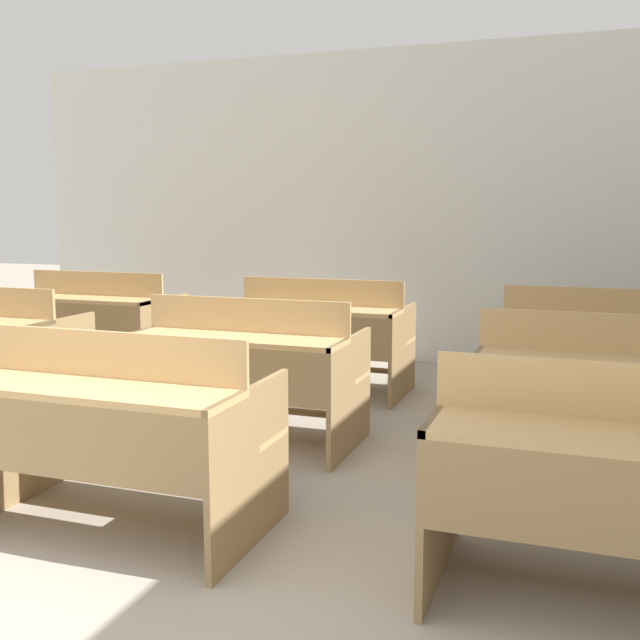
% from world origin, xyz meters
% --- Properties ---
extents(wall_back, '(6.95, 0.06, 2.86)m').
position_xyz_m(wall_back, '(0.00, 5.57, 1.43)').
color(wall_back, silver).
rests_on(wall_back, ground_plane).
extents(bench_front_center, '(1.29, 0.77, 0.88)m').
position_xyz_m(bench_front_center, '(0.09, 1.40, 0.46)').
color(bench_front_center, '#94764C').
rests_on(bench_front_center, ground_plane).
extents(bench_front_right, '(1.29, 0.77, 0.88)m').
position_xyz_m(bench_front_right, '(2.14, 1.42, 0.46)').
color(bench_front_right, '#94754B').
rests_on(bench_front_right, ground_plane).
extents(bench_second_center, '(1.29, 0.77, 0.88)m').
position_xyz_m(bench_second_center, '(0.11, 2.73, 0.46)').
color(bench_second_center, '#97784E').
rests_on(bench_second_center, ground_plane).
extents(bench_second_right, '(1.29, 0.77, 0.88)m').
position_xyz_m(bench_second_right, '(2.12, 2.73, 0.46)').
color(bench_second_right, '#95774D').
rests_on(bench_second_right, ground_plane).
extents(bench_third_left, '(1.29, 0.77, 0.88)m').
position_xyz_m(bench_third_left, '(-1.94, 4.09, 0.46)').
color(bench_third_left, olive).
rests_on(bench_third_left, ground_plane).
extents(bench_third_center, '(1.29, 0.77, 0.88)m').
position_xyz_m(bench_third_center, '(0.10, 4.09, 0.46)').
color(bench_third_center, '#93744A').
rests_on(bench_third_center, ground_plane).
extents(bench_third_right, '(1.29, 0.77, 0.88)m').
position_xyz_m(bench_third_right, '(2.11, 4.06, 0.46)').
color(bench_third_right, '#93744A').
rests_on(bench_third_right, ground_plane).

